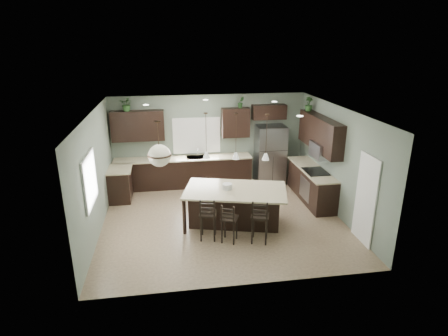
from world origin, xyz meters
TOP-DOWN VIEW (x-y plane):
  - ground at (0.00, 0.00)m, footprint 6.00×6.00m
  - pantry_door at (2.98, -1.55)m, footprint 0.04×0.82m
  - window_back at (-0.40, 2.73)m, footprint 1.35×0.02m
  - window_left at (-2.98, -0.80)m, footprint 0.02×1.10m
  - left_return_cabs at (-2.70, 1.70)m, footprint 0.60×0.90m
  - left_return_countertop at (-2.68, 1.70)m, footprint 0.66×0.96m
  - back_lower_cabs at (-0.85, 2.45)m, footprint 4.20×0.60m
  - back_countertop at (-0.85, 2.43)m, footprint 4.20×0.66m
  - sink_inset at (-0.40, 2.43)m, footprint 0.70×0.45m
  - faucet at (-0.40, 2.40)m, footprint 0.02×0.02m
  - back_upper_left at (-2.15, 2.58)m, footprint 1.55×0.34m
  - back_upper_right at (0.80, 2.58)m, footprint 0.85×0.34m
  - fridge_header at (1.85, 2.58)m, footprint 1.05×0.34m
  - right_lower_cabs at (2.70, 0.87)m, footprint 0.60×2.35m
  - right_countertop at (2.68, 0.87)m, footprint 0.66×2.35m
  - cooktop at (2.68, 0.60)m, footprint 0.58×0.75m
  - wall_oven_front at (2.40, 0.60)m, footprint 0.01×0.72m
  - right_upper_cabs at (2.83, 0.87)m, footprint 0.34×2.35m
  - microwave at (2.78, 0.60)m, footprint 0.40×0.75m
  - refrigerator at (1.89, 2.40)m, footprint 0.90×0.74m
  - kitchen_island at (0.27, -0.29)m, footprint 2.72×1.96m
  - serving_dish at (0.08, -0.24)m, footprint 0.24×0.24m
  - bar_stool_left at (-0.47, -0.92)m, footprint 0.45×0.45m
  - bar_stool_center at (-0.01, -1.12)m, footprint 0.47×0.47m
  - bar_stool_right at (0.66, -1.23)m, footprint 0.49×0.49m
  - pendant_left at (-0.40, -0.11)m, footprint 0.17×0.17m
  - pendant_center at (0.27, -0.29)m, footprint 0.17×0.17m
  - pendant_right at (0.95, -0.47)m, footprint 0.17×0.17m
  - chandelier at (-1.48, -0.88)m, footprint 0.52×0.52m
  - plant_back_left at (-2.41, 2.55)m, footprint 0.47×0.45m
  - plant_back_right at (0.95, 2.55)m, footprint 0.20×0.17m
  - plant_right_wall at (2.80, 1.76)m, footprint 0.24×0.24m
  - room_shell at (0.00, 0.00)m, footprint 6.00×6.00m

SIDE VIEW (x-z plane):
  - ground at x=0.00m, z-range 0.00..0.00m
  - left_return_cabs at x=-2.70m, z-range 0.00..0.90m
  - back_lower_cabs at x=-0.85m, z-range 0.00..0.90m
  - right_lower_cabs at x=2.70m, z-range 0.00..0.90m
  - wall_oven_front at x=2.40m, z-range 0.15..0.75m
  - kitchen_island at x=0.27m, z-range 0.00..0.92m
  - bar_stool_center at x=-0.01m, z-range 0.00..0.95m
  - bar_stool_left at x=-0.47m, z-range 0.00..1.04m
  - bar_stool_right at x=0.66m, z-range 0.00..1.06m
  - left_return_countertop at x=-2.68m, z-range 0.90..0.94m
  - back_countertop at x=-0.85m, z-range 0.90..0.94m
  - right_countertop at x=2.68m, z-range 0.90..0.94m
  - refrigerator at x=1.89m, z-range 0.00..1.85m
  - sink_inset at x=-0.40m, z-range 0.93..0.94m
  - cooktop at x=2.68m, z-range 0.93..0.95m
  - serving_dish at x=0.08m, z-range 0.92..1.06m
  - pantry_door at x=2.98m, z-range 0.00..2.04m
  - faucet at x=-0.40m, z-range 0.94..1.22m
  - window_back at x=-0.40m, z-range 1.05..2.05m
  - window_left at x=-2.98m, z-range 1.05..2.05m
  - microwave at x=2.78m, z-range 1.35..1.75m
  - room_shell at x=0.00m, z-range -1.30..4.70m
  - back_upper_left at x=-2.15m, z-range 1.50..2.40m
  - back_upper_right at x=0.80m, z-range 1.50..2.40m
  - right_upper_cabs at x=2.83m, z-range 1.50..2.40m
  - fridge_header at x=1.85m, z-range 2.02..2.48m
  - pendant_left at x=-0.40m, z-range 1.70..2.80m
  - pendant_center at x=0.27m, z-range 1.70..2.80m
  - pendant_right at x=0.95m, z-range 1.70..2.80m
  - chandelier at x=-1.48m, z-range 1.81..2.80m
  - plant_back_right at x=0.95m, z-range 2.40..2.75m
  - plant_right_wall at x=2.80m, z-range 2.40..2.81m
  - plant_back_left at x=-2.41m, z-range 2.40..2.81m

